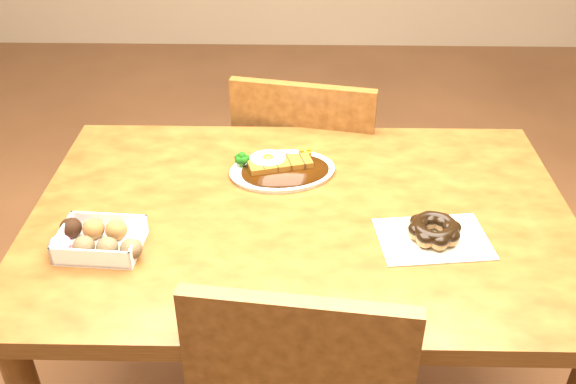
{
  "coord_description": "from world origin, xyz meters",
  "views": [
    {
      "loc": [
        -0.01,
        -1.16,
        1.58
      ],
      "look_at": [
        -0.03,
        -0.01,
        0.81
      ],
      "focal_mm": 40.0,
      "sensor_mm": 36.0,
      "label": 1
    }
  ],
  "objects_px": {
    "chair_far": "(309,183)",
    "pon_de_ring": "(434,231)",
    "table": "(301,247)",
    "katsu_curry_plate": "(280,168)",
    "donut_box": "(98,239)"
  },
  "relations": [
    {
      "from": "chair_far",
      "to": "pon_de_ring",
      "type": "height_order",
      "value": "chair_far"
    },
    {
      "from": "katsu_curry_plate",
      "to": "pon_de_ring",
      "type": "relative_size",
      "value": 1.16
    },
    {
      "from": "table",
      "to": "donut_box",
      "type": "xyz_separation_m",
      "value": [
        -0.41,
        -0.14,
        0.12
      ]
    },
    {
      "from": "pon_de_ring",
      "to": "donut_box",
      "type": "bearing_deg",
      "value": -176.33
    },
    {
      "from": "katsu_curry_plate",
      "to": "pon_de_ring",
      "type": "xyz_separation_m",
      "value": [
        0.33,
        -0.26,
        0.01
      ]
    },
    {
      "from": "donut_box",
      "to": "pon_de_ring",
      "type": "height_order",
      "value": "donut_box"
    },
    {
      "from": "table",
      "to": "chair_far",
      "type": "xyz_separation_m",
      "value": [
        0.02,
        0.54,
        -0.17
      ]
    },
    {
      "from": "katsu_curry_plate",
      "to": "donut_box",
      "type": "xyz_separation_m",
      "value": [
        -0.36,
        -0.3,
        0.01
      ]
    },
    {
      "from": "donut_box",
      "to": "katsu_curry_plate",
      "type": "bearing_deg",
      "value": 39.88
    },
    {
      "from": "table",
      "to": "pon_de_ring",
      "type": "distance_m",
      "value": 0.31
    },
    {
      "from": "katsu_curry_plate",
      "to": "donut_box",
      "type": "distance_m",
      "value": 0.47
    },
    {
      "from": "chair_far",
      "to": "pon_de_ring",
      "type": "bearing_deg",
      "value": 122.97
    },
    {
      "from": "donut_box",
      "to": "table",
      "type": "bearing_deg",
      "value": 18.44
    },
    {
      "from": "chair_far",
      "to": "pon_de_ring",
      "type": "distance_m",
      "value": 0.74
    },
    {
      "from": "chair_far",
      "to": "pon_de_ring",
      "type": "xyz_separation_m",
      "value": [
        0.25,
        -0.63,
        0.29
      ]
    }
  ]
}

